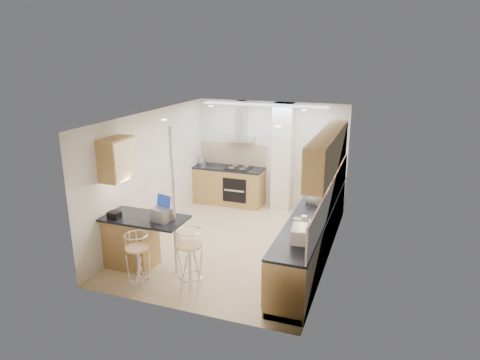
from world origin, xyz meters
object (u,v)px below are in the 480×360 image
(bar_stool_near, at_px, (138,262))
(bread_bin, at_px, (303,234))
(laptop, at_px, (161,215))
(bar_stool_end, at_px, (190,260))
(microwave, at_px, (321,195))

(bar_stool_near, distance_m, bread_bin, 2.58)
(bar_stool_near, bearing_deg, laptop, 101.61)
(bar_stool_near, bearing_deg, bread_bin, 35.72)
(bar_stool_end, xyz_separation_m, bread_bin, (1.66, 0.41, 0.52))
(microwave, distance_m, laptop, 2.94)
(bar_stool_near, bearing_deg, bar_stool_end, 39.18)
(laptop, distance_m, bar_stool_near, 0.84)
(laptop, distance_m, bar_stool_end, 0.93)
(microwave, distance_m, bar_stool_near, 3.47)
(laptop, bearing_deg, bar_stool_end, -11.20)
(microwave, xyz_separation_m, bar_stool_near, (-2.39, -2.45, -0.59))
(microwave, xyz_separation_m, laptop, (-2.30, -1.84, -0.01))
(laptop, height_order, bar_stool_near, laptop)
(bar_stool_near, relative_size, bar_stool_end, 0.94)
(bar_stool_near, distance_m, bar_stool_end, 0.81)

